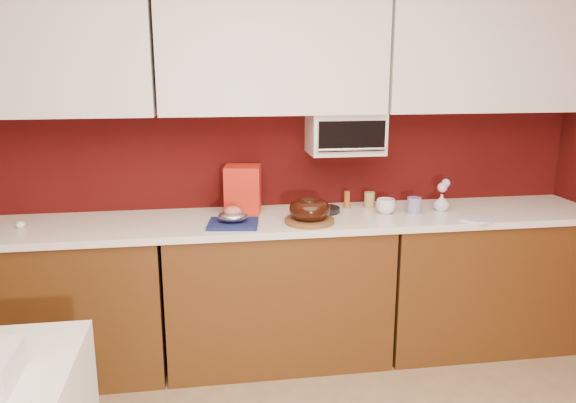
{
  "coord_description": "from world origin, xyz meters",
  "views": [
    {
      "loc": [
        -0.42,
        -1.25,
        1.77
      ],
      "look_at": [
        0.05,
        1.84,
        1.02
      ],
      "focal_mm": 35.0,
      "sensor_mm": 36.0,
      "label": 1
    }
  ],
  "objects_px": {
    "toaster_oven": "(345,133)",
    "coffee_mug": "(386,205)",
    "flower_vase": "(441,201)",
    "blue_jar": "(414,205)",
    "bundt_cake": "(310,209)",
    "foil_ham_nest": "(233,216)",
    "pandoro_box": "(243,189)"
  },
  "relations": [
    {
      "from": "toaster_oven",
      "to": "coffee_mug",
      "type": "bearing_deg",
      "value": -37.98
    },
    {
      "from": "coffee_mug",
      "to": "flower_vase",
      "type": "height_order",
      "value": "flower_vase"
    },
    {
      "from": "toaster_oven",
      "to": "blue_jar",
      "type": "xyz_separation_m",
      "value": [
        0.39,
        -0.19,
        -0.43
      ]
    },
    {
      "from": "coffee_mug",
      "to": "flower_vase",
      "type": "xyz_separation_m",
      "value": [
        0.36,
        0.01,
        0.0
      ]
    },
    {
      "from": "bundt_cake",
      "to": "blue_jar",
      "type": "bearing_deg",
      "value": 9.97
    },
    {
      "from": "bundt_cake",
      "to": "blue_jar",
      "type": "xyz_separation_m",
      "value": [
        0.67,
        0.12,
        -0.03
      ]
    },
    {
      "from": "bundt_cake",
      "to": "flower_vase",
      "type": "bearing_deg",
      "value": 10.01
    },
    {
      "from": "coffee_mug",
      "to": "bundt_cake",
      "type": "bearing_deg",
      "value": -164.58
    },
    {
      "from": "blue_jar",
      "to": "flower_vase",
      "type": "relative_size",
      "value": 0.85
    },
    {
      "from": "toaster_oven",
      "to": "flower_vase",
      "type": "xyz_separation_m",
      "value": [
        0.58,
        -0.16,
        -0.42
      ]
    },
    {
      "from": "foil_ham_nest",
      "to": "blue_jar",
      "type": "xyz_separation_m",
      "value": [
        1.11,
        0.11,
        -0.01
      ]
    },
    {
      "from": "bundt_cake",
      "to": "flower_vase",
      "type": "distance_m",
      "value": 0.88
    },
    {
      "from": "foil_ham_nest",
      "to": "pandoro_box",
      "type": "distance_m",
      "value": 0.31
    },
    {
      "from": "foil_ham_nest",
      "to": "coffee_mug",
      "type": "distance_m",
      "value": 0.94
    },
    {
      "from": "pandoro_box",
      "to": "foil_ham_nest",
      "type": "bearing_deg",
      "value": -95.69
    },
    {
      "from": "flower_vase",
      "to": "pandoro_box",
      "type": "bearing_deg",
      "value": 173.0
    },
    {
      "from": "bundt_cake",
      "to": "coffee_mug",
      "type": "height_order",
      "value": "bundt_cake"
    },
    {
      "from": "pandoro_box",
      "to": "flower_vase",
      "type": "xyz_separation_m",
      "value": [
        1.22,
        -0.15,
        -0.09
      ]
    },
    {
      "from": "foil_ham_nest",
      "to": "blue_jar",
      "type": "distance_m",
      "value": 1.11
    },
    {
      "from": "pandoro_box",
      "to": "coffee_mug",
      "type": "relative_size",
      "value": 2.6
    },
    {
      "from": "bundt_cake",
      "to": "flower_vase",
      "type": "relative_size",
      "value": 2.02
    },
    {
      "from": "toaster_oven",
      "to": "flower_vase",
      "type": "bearing_deg",
      "value": -15.06
    },
    {
      "from": "pandoro_box",
      "to": "blue_jar",
      "type": "distance_m",
      "value": 1.05
    },
    {
      "from": "toaster_oven",
      "to": "bundt_cake",
      "type": "distance_m",
      "value": 0.57
    },
    {
      "from": "bundt_cake",
      "to": "blue_jar",
      "type": "relative_size",
      "value": 2.38
    },
    {
      "from": "pandoro_box",
      "to": "flower_vase",
      "type": "height_order",
      "value": "pandoro_box"
    },
    {
      "from": "toaster_oven",
      "to": "blue_jar",
      "type": "bearing_deg",
      "value": -25.96
    },
    {
      "from": "pandoro_box",
      "to": "flower_vase",
      "type": "bearing_deg",
      "value": 2.63
    },
    {
      "from": "foil_ham_nest",
      "to": "coffee_mug",
      "type": "height_order",
      "value": "coffee_mug"
    },
    {
      "from": "toaster_oven",
      "to": "flower_vase",
      "type": "height_order",
      "value": "toaster_oven"
    },
    {
      "from": "toaster_oven",
      "to": "coffee_mug",
      "type": "relative_size",
      "value": 4.05
    },
    {
      "from": "flower_vase",
      "to": "coffee_mug",
      "type": "bearing_deg",
      "value": -177.67
    }
  ]
}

